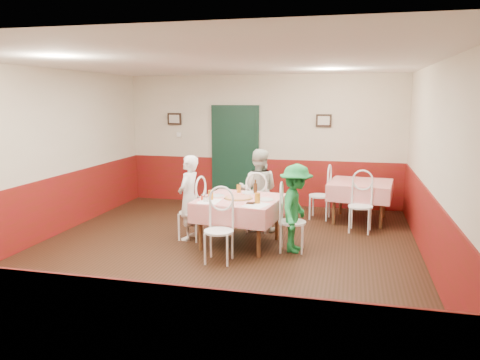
% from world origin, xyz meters
% --- Properties ---
extents(floor, '(7.00, 7.00, 0.00)m').
position_xyz_m(floor, '(0.00, 0.00, 0.00)').
color(floor, black).
rests_on(floor, ground).
extents(ceiling, '(7.00, 7.00, 0.00)m').
position_xyz_m(ceiling, '(0.00, 0.00, 2.80)').
color(ceiling, white).
rests_on(ceiling, back_wall).
extents(back_wall, '(6.00, 0.10, 2.80)m').
position_xyz_m(back_wall, '(0.00, 3.50, 1.40)').
color(back_wall, beige).
rests_on(back_wall, ground).
extents(front_wall, '(6.00, 0.10, 2.80)m').
position_xyz_m(front_wall, '(0.00, -3.50, 1.40)').
color(front_wall, beige).
rests_on(front_wall, ground).
extents(left_wall, '(0.10, 7.00, 2.80)m').
position_xyz_m(left_wall, '(-3.00, 0.00, 1.40)').
color(left_wall, beige).
rests_on(left_wall, ground).
extents(right_wall, '(0.10, 7.00, 2.80)m').
position_xyz_m(right_wall, '(3.00, 0.00, 1.40)').
color(right_wall, beige).
rests_on(right_wall, ground).
extents(wainscot_back, '(6.00, 0.03, 1.00)m').
position_xyz_m(wainscot_back, '(0.00, 3.48, 0.50)').
color(wainscot_back, maroon).
rests_on(wainscot_back, ground).
extents(wainscot_front, '(6.00, 0.03, 1.00)m').
position_xyz_m(wainscot_front, '(0.00, -3.48, 0.50)').
color(wainscot_front, maroon).
rests_on(wainscot_front, ground).
extents(wainscot_left, '(0.03, 7.00, 1.00)m').
position_xyz_m(wainscot_left, '(-2.98, 0.00, 0.50)').
color(wainscot_left, maroon).
rests_on(wainscot_left, ground).
extents(wainscot_right, '(0.03, 7.00, 1.00)m').
position_xyz_m(wainscot_right, '(2.98, 0.00, 0.50)').
color(wainscot_right, maroon).
rests_on(wainscot_right, ground).
extents(door, '(0.96, 0.06, 2.10)m').
position_xyz_m(door, '(-0.60, 3.45, 1.05)').
color(door, black).
rests_on(door, ground).
extents(picture_left, '(0.32, 0.03, 0.26)m').
position_xyz_m(picture_left, '(-2.00, 3.45, 1.85)').
color(picture_left, black).
rests_on(picture_left, back_wall).
extents(picture_right, '(0.32, 0.03, 0.26)m').
position_xyz_m(picture_right, '(1.30, 3.45, 1.85)').
color(picture_right, black).
rests_on(picture_right, back_wall).
extents(thermostat, '(0.10, 0.03, 0.10)m').
position_xyz_m(thermostat, '(-1.90, 3.45, 1.50)').
color(thermostat, white).
rests_on(thermostat, back_wall).
extents(main_table, '(1.36, 1.36, 0.77)m').
position_xyz_m(main_table, '(0.21, 0.54, 0.38)').
color(main_table, red).
rests_on(main_table, ground).
extents(second_table, '(1.24, 1.24, 0.77)m').
position_xyz_m(second_table, '(2.08, 2.49, 0.38)').
color(second_table, red).
rests_on(second_table, ground).
extents(chair_left, '(0.47, 0.47, 0.90)m').
position_xyz_m(chair_left, '(-0.63, 0.65, 0.45)').
color(chair_left, white).
rests_on(chair_left, ground).
extents(chair_right, '(0.45, 0.45, 0.90)m').
position_xyz_m(chair_right, '(1.05, 0.43, 0.45)').
color(chair_right, white).
rests_on(chair_right, ground).
extents(chair_far, '(0.46, 0.46, 0.90)m').
position_xyz_m(chair_far, '(0.32, 1.38, 0.45)').
color(chair_far, white).
rests_on(chair_far, ground).
extents(chair_near, '(0.43, 0.43, 0.90)m').
position_xyz_m(chair_near, '(0.10, -0.31, 0.45)').
color(chair_near, white).
rests_on(chair_near, ground).
extents(chair_second_a, '(0.47, 0.47, 0.90)m').
position_xyz_m(chair_second_a, '(1.33, 2.49, 0.45)').
color(chair_second_a, white).
rests_on(chair_second_a, ground).
extents(chair_second_b, '(0.47, 0.47, 0.90)m').
position_xyz_m(chair_second_b, '(2.08, 1.74, 0.45)').
color(chair_second_b, white).
rests_on(chair_second_b, ground).
extents(pizza, '(0.47, 0.47, 0.03)m').
position_xyz_m(pizza, '(0.20, 0.50, 0.77)').
color(pizza, '#B74723').
rests_on(pizza, main_table).
extents(plate_left, '(0.28, 0.28, 0.01)m').
position_xyz_m(plate_left, '(-0.19, 0.60, 0.77)').
color(plate_left, white).
rests_on(plate_left, main_table).
extents(plate_right, '(0.28, 0.28, 0.01)m').
position_xyz_m(plate_right, '(0.63, 0.50, 0.77)').
color(plate_right, white).
rests_on(plate_right, main_table).
extents(plate_far, '(0.28, 0.28, 0.01)m').
position_xyz_m(plate_far, '(0.28, 0.95, 0.77)').
color(plate_far, white).
rests_on(plate_far, main_table).
extents(glass_a, '(0.09, 0.09, 0.15)m').
position_xyz_m(glass_a, '(-0.20, 0.32, 0.83)').
color(glass_a, '#BF7219').
rests_on(glass_a, main_table).
extents(glass_b, '(0.09, 0.09, 0.16)m').
position_xyz_m(glass_b, '(0.55, 0.24, 0.84)').
color(glass_b, '#BF7219').
rests_on(glass_b, main_table).
extents(glass_c, '(0.08, 0.08, 0.13)m').
position_xyz_m(glass_c, '(0.09, 0.97, 0.83)').
color(glass_c, '#BF7219').
rests_on(glass_c, main_table).
extents(beer_bottle, '(0.07, 0.07, 0.22)m').
position_xyz_m(beer_bottle, '(0.38, 0.91, 0.87)').
color(beer_bottle, '#381C0A').
rests_on(beer_bottle, main_table).
extents(shaker_a, '(0.04, 0.04, 0.09)m').
position_xyz_m(shaker_a, '(-0.25, 0.15, 0.81)').
color(shaker_a, silver).
rests_on(shaker_a, main_table).
extents(shaker_b, '(0.04, 0.04, 0.09)m').
position_xyz_m(shaker_b, '(-0.21, 0.16, 0.81)').
color(shaker_b, silver).
rests_on(shaker_b, main_table).
extents(shaker_c, '(0.04, 0.04, 0.09)m').
position_xyz_m(shaker_c, '(-0.32, 0.25, 0.81)').
color(shaker_c, '#B23319').
rests_on(shaker_c, main_table).
extents(menu_left, '(0.30, 0.40, 0.00)m').
position_xyz_m(menu_left, '(-0.19, 0.21, 0.76)').
color(menu_left, white).
rests_on(menu_left, main_table).
extents(menu_right, '(0.42, 0.48, 0.00)m').
position_xyz_m(menu_right, '(0.56, 0.12, 0.76)').
color(menu_right, white).
rests_on(menu_right, main_table).
extents(wallet, '(0.12, 0.10, 0.02)m').
position_xyz_m(wallet, '(0.46, 0.19, 0.77)').
color(wallet, black).
rests_on(wallet, main_table).
extents(diner_left, '(0.38, 0.54, 1.40)m').
position_xyz_m(diner_left, '(-0.68, 0.65, 0.70)').
color(diner_left, gray).
rests_on(diner_left, ground).
extents(diner_far, '(0.72, 0.57, 1.44)m').
position_xyz_m(diner_far, '(0.33, 1.43, 0.72)').
color(diner_far, gray).
rests_on(diner_far, ground).
extents(diner_right, '(0.56, 0.90, 1.34)m').
position_xyz_m(diner_right, '(1.10, 0.42, 0.67)').
color(diner_right, gray).
rests_on(diner_right, ground).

